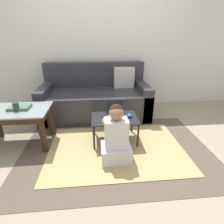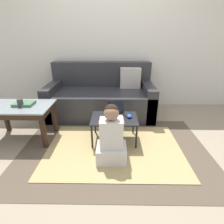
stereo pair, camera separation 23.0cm
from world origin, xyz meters
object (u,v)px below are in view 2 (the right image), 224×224
laptop (115,114)px  computer_mouse (129,116)px  coffee_table (20,112)px  person_seated (111,138)px  couch (101,97)px  book_on_table (24,104)px  cup_on_table (20,103)px  laptop_desk (114,120)px

laptop → computer_mouse: laptop is taller
coffee_table → computer_mouse: bearing=-1.2°
coffee_table → person_seated: bearing=-20.5°
couch → coffee_table: 1.36m
computer_mouse → book_on_table: (-1.39, 0.06, 0.14)m
cup_on_table → couch: bearing=44.3°
laptop_desk → cup_on_table: size_ratio=5.87×
coffee_table → laptop: bearing=-0.5°
computer_mouse → book_on_table: size_ratio=0.38×
computer_mouse → cup_on_table: size_ratio=0.93×
couch → computer_mouse: bearing=-65.1°
laptop_desk → cup_on_table: cup_on_table is taller
couch → book_on_table: size_ratio=7.26×
cup_on_table → computer_mouse: bearing=0.3°
laptop → computer_mouse: (0.18, -0.02, -0.02)m
couch → cup_on_table: bearing=-135.7°
coffee_table → laptop_desk: 1.25m
computer_mouse → cup_on_table: 1.41m
computer_mouse → cup_on_table: bearing=-179.7°
laptop_desk → computer_mouse: bearing=3.2°
laptop → book_on_table: size_ratio=0.93×
couch → laptop_desk: bearing=-76.0°
cup_on_table → book_on_table: size_ratio=0.41×
laptop_desk → computer_mouse: 0.20m
computer_mouse → laptop: bearing=173.6°
coffee_table → computer_mouse: size_ratio=8.73×
coffee_table → laptop: (1.26, -0.01, -0.02)m
computer_mouse → cup_on_table: cup_on_table is taller
laptop → couch: bearing=105.4°
coffee_table → cup_on_table: cup_on_table is taller
couch → book_on_table: (-0.95, -0.87, 0.20)m
laptop_desk → computer_mouse: computer_mouse is taller
cup_on_table → book_on_table: (0.01, 0.07, -0.03)m
laptop → book_on_table: (-1.20, 0.04, 0.13)m
laptop → person_seated: size_ratio=0.34×
coffee_table → book_on_table: size_ratio=3.32×
laptop_desk → cup_on_table: 1.22m
laptop → cup_on_table: (-1.21, -0.03, 0.16)m
couch → book_on_table: 1.31m
person_seated → book_on_table: person_seated is taller
couch → person_seated: (0.21, -1.35, -0.01)m
couch → computer_mouse: couch is taller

